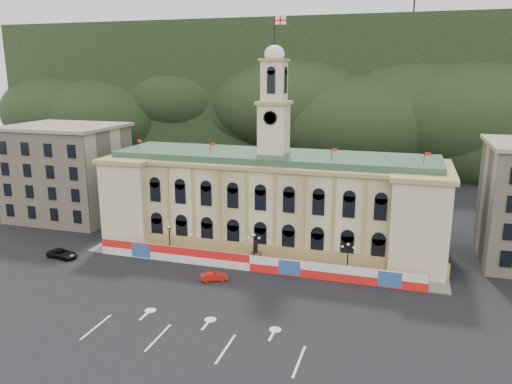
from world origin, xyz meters
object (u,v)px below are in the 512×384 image
(red_sedan, at_px, (214,276))
(black_suv, at_px, (62,254))
(statue, at_px, (256,256))
(lamp_center, at_px, (254,247))

(red_sedan, xyz_separation_m, black_suv, (-26.24, 1.07, 0.07))
(black_suv, bearing_deg, red_sedan, -85.05)
(statue, bearing_deg, red_sedan, -115.93)
(lamp_center, xyz_separation_m, red_sedan, (-3.76, -6.74, -2.44))
(lamp_center, distance_m, red_sedan, 8.09)
(statue, xyz_separation_m, red_sedan, (-3.76, -7.74, -0.56))
(statue, height_order, lamp_center, lamp_center)
(statue, relative_size, lamp_center, 0.72)
(lamp_center, height_order, red_sedan, lamp_center)
(black_suv, bearing_deg, lamp_center, -72.02)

